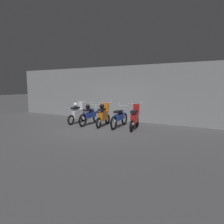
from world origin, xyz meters
The scene contains 7 objects.
ground_plane centered at (0.00, 0.00, 0.00)m, with size 80.00×80.00×0.00m, color #4C4C4F.
back_wall centered at (0.00, 2.77, 1.59)m, with size 16.00×0.30×3.17m, color gray.
motorbike_slot_0 centered at (-1.67, 0.77, 0.57)m, with size 0.56×1.68×1.18m.
motorbike_slot_1 centered at (-0.83, 0.74, 0.53)m, with size 0.59×1.95×1.15m.
motorbike_slot_2 centered at (0.00, 0.74, 0.57)m, with size 0.59×1.68×1.29m.
motorbike_slot_3 centered at (0.83, 0.89, 0.49)m, with size 0.59×1.95×1.15m.
motorbike_slot_4 centered at (1.66, 0.82, 0.53)m, with size 0.58×1.67×1.29m.
Camera 1 is at (5.03, -7.67, 2.00)m, focal length 31.35 mm.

